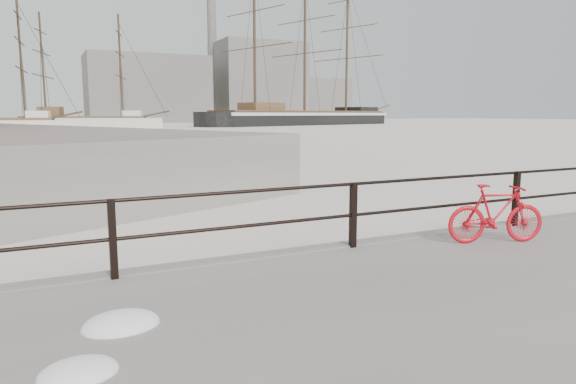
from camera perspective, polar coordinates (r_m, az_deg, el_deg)
name	(u,v)px	position (r m, az deg, el deg)	size (l,w,h in m)	color
ground	(506,242)	(10.45, 23.07, -5.17)	(400.00, 400.00, 0.00)	white
guardrail	(516,199)	(10.20, 23.98, -0.69)	(28.00, 0.10, 1.00)	black
bicycle	(496,214)	(8.73, 22.13, -2.23)	(1.56, 0.23, 0.94)	red
barque_black	(304,125)	(111.25, 1.84, 7.46)	(61.62, 20.16, 34.75)	black
schooner_mid	(86,128)	(90.26, -21.56, 6.58)	(26.03, 11.01, 18.98)	silver
industrial_west	(148,89)	(149.37, -15.34, 10.93)	(32.00, 18.00, 18.00)	gray
industrial_mid	(258,83)	(164.37, -3.37, 12.04)	(26.00, 20.00, 24.00)	gray
industrial_east	(314,100)	(178.61, 2.96, 10.17)	(20.00, 16.00, 14.00)	gray
smokestack	(212,49)	(165.49, -8.41, 15.41)	(2.80, 2.80, 44.00)	gray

